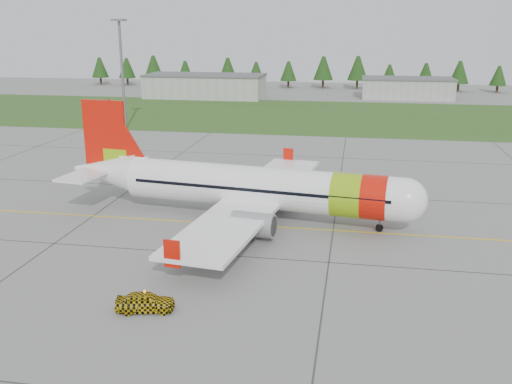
# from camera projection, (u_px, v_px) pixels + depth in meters

# --- Properties ---
(ground) EXTENTS (320.00, 320.00, 0.00)m
(ground) POSITION_uv_depth(u_px,v_px,m) (213.00, 255.00, 49.60)
(ground) COLOR gray
(ground) RESTS_ON ground
(aircraft) EXTENTS (38.06, 35.37, 11.55)m
(aircraft) POSITION_uv_depth(u_px,v_px,m) (252.00, 187.00, 58.05)
(aircraft) COLOR white
(aircraft) RESTS_ON ground
(follow_me_car) EXTENTS (1.70, 1.90, 4.08)m
(follow_me_car) POSITION_uv_depth(u_px,v_px,m) (144.00, 284.00, 39.25)
(follow_me_car) COLOR yellow
(follow_me_car) RESTS_ON ground
(service_van) EXTENTS (2.17, 2.12, 4.77)m
(service_van) POSITION_uv_depth(u_px,v_px,m) (100.00, 116.00, 109.70)
(service_van) COLOR silver
(service_van) RESTS_ON ground
(grass_strip) EXTENTS (320.00, 50.00, 0.03)m
(grass_strip) POSITION_uv_depth(u_px,v_px,m) (303.00, 115.00, 127.11)
(grass_strip) COLOR #30561E
(grass_strip) RESTS_ON ground
(taxi_guideline) EXTENTS (120.00, 0.25, 0.02)m
(taxi_guideline) POSITION_uv_depth(u_px,v_px,m) (233.00, 224.00, 57.16)
(taxi_guideline) COLOR gold
(taxi_guideline) RESTS_ON ground
(hangar_west) EXTENTS (32.00, 14.00, 6.00)m
(hangar_west) POSITION_uv_depth(u_px,v_px,m) (205.00, 87.00, 157.76)
(hangar_west) COLOR #A8A8A3
(hangar_west) RESTS_ON ground
(hangar_east) EXTENTS (24.00, 12.00, 5.20)m
(hangar_east) POSITION_uv_depth(u_px,v_px,m) (407.00, 89.00, 156.23)
(hangar_east) COLOR #A8A8A3
(hangar_east) RESTS_ON ground
(floodlight_mast) EXTENTS (0.50, 0.50, 20.00)m
(floodlight_mast) POSITION_uv_depth(u_px,v_px,m) (122.00, 77.00, 106.98)
(floodlight_mast) COLOR slate
(floodlight_mast) RESTS_ON ground
(treeline) EXTENTS (160.00, 8.00, 10.00)m
(treeline) POSITION_uv_depth(u_px,v_px,m) (321.00, 73.00, 178.65)
(treeline) COLOR #1C3F14
(treeline) RESTS_ON ground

